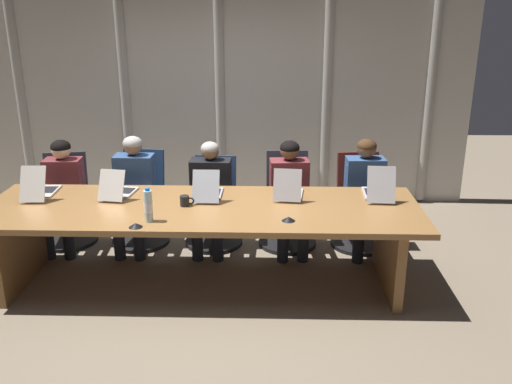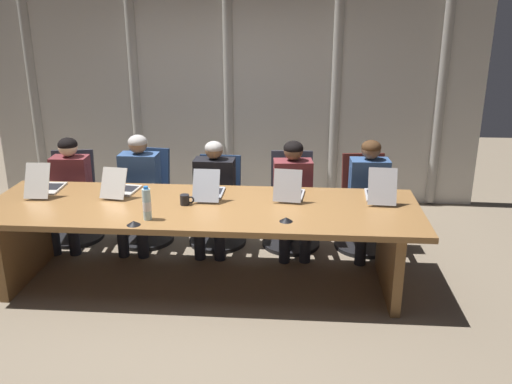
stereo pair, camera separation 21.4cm
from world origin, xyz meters
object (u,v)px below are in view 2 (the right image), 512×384
at_px(person_left_end, 69,186).
at_px(person_right_mid, 293,191).
at_px(conference_mic_left_side, 134,223).
at_px(laptop_left_mid, 121,188).
at_px(laptop_left_end, 46,186).
at_px(office_chair_right_end, 364,214).
at_px(person_right_end, 370,192).
at_px(laptop_right_mid, 289,192).
at_px(person_left_mid, 138,185).
at_px(laptop_right_end, 380,193).
at_px(office_chair_right_mid, 291,212).
at_px(coffee_mug_near, 185,200).
at_px(laptop_center, 209,190).
at_px(person_center, 213,190).
at_px(office_chair_center, 218,211).
at_px(conference_mic_middle, 286,219).
at_px(office_chair_left_end, 74,207).
at_px(office_chair_left_mid, 146,208).
at_px(water_bottle_primary, 147,204).

height_order(person_left_end, person_right_mid, person_right_mid).
bearing_deg(conference_mic_left_side, laptop_left_mid, 113.84).
relative_size(laptop_left_end, office_chair_right_end, 0.53).
relative_size(person_right_mid, person_right_end, 0.98).
height_order(laptop_right_mid, office_chair_right_end, laptop_right_mid).
bearing_deg(laptop_right_mid, conference_mic_left_side, 127.57).
relative_size(laptop_left_mid, person_left_mid, 0.40).
xyz_separation_m(laptop_right_end, office_chair_right_mid, (-0.79, 0.67, -0.46)).
bearing_deg(coffee_mug_near, laptop_center, 53.62).
distance_m(person_center, coffee_mug_near, 0.80).
height_order(laptop_left_end, person_right_end, person_right_end).
bearing_deg(laptop_right_mid, office_chair_right_end, -41.92).
bearing_deg(office_chair_center, conference_mic_middle, 33.72).
distance_m(laptop_right_end, office_chair_left_end, 3.22).
bearing_deg(laptop_center, office_chair_left_mid, 49.32).
height_order(person_left_mid, person_right_mid, person_left_mid).
relative_size(laptop_left_end, person_right_mid, 0.45).
bearing_deg(office_chair_center, conference_mic_left_side, -14.75).
xyz_separation_m(office_chair_right_mid, person_right_mid, (0.02, -0.16, 0.29)).
xyz_separation_m(person_left_mid, coffee_mug_near, (0.64, -0.78, 0.14)).
bearing_deg(office_chair_center, person_right_mid, 82.03).
bearing_deg(conference_mic_left_side, office_chair_left_mid, 102.27).
distance_m(office_chair_right_end, person_left_mid, 2.34).
bearing_deg(conference_mic_middle, person_right_mid, 87.45).
height_order(laptop_left_mid, water_bottle_primary, water_bottle_primary).
bearing_deg(person_right_mid, office_chair_right_end, 96.65).
bearing_deg(office_chair_right_mid, person_right_mid, 2.97).
relative_size(office_chair_right_end, conference_mic_left_side, 8.57).
relative_size(laptop_left_end, water_bottle_primary, 1.79).
distance_m(laptop_center, laptop_right_end, 1.53).
bearing_deg(person_center, water_bottle_primary, -16.70).
xyz_separation_m(office_chair_left_end, coffee_mug_near, (1.41, -0.93, 0.45)).
bearing_deg(water_bottle_primary, person_center, 72.24).
bearing_deg(laptop_left_end, office_chair_right_mid, -75.26).
bearing_deg(person_right_mid, laptop_left_end, -82.35).
height_order(office_chair_center, conference_mic_middle, office_chair_center).
distance_m(office_chair_left_mid, water_bottle_primary, 1.45).
relative_size(laptop_right_end, office_chair_right_end, 0.50).
bearing_deg(laptop_center, water_bottle_primary, 146.05).
bearing_deg(laptop_left_mid, person_left_end, 61.62).
distance_m(coffee_mug_near, conference_mic_middle, 0.94).
height_order(person_right_end, coffee_mug_near, person_right_end).
relative_size(office_chair_center, person_right_end, 0.78).
xyz_separation_m(office_chair_right_end, water_bottle_primary, (-1.90, -1.30, 0.53)).
xyz_separation_m(laptop_right_mid, office_chair_center, (-0.75, 0.68, -0.47)).
distance_m(laptop_left_end, conference_mic_middle, 2.30).
bearing_deg(office_chair_center, office_chair_right_mid, 93.58).
height_order(office_chair_left_mid, office_chair_center, office_chair_left_mid).
bearing_deg(laptop_right_end, person_left_mid, 80.72).
distance_m(office_chair_left_end, office_chair_right_end, 3.08).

